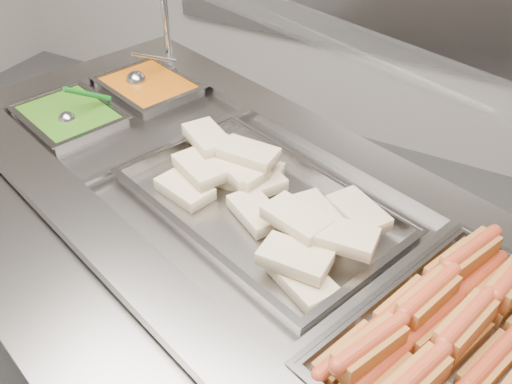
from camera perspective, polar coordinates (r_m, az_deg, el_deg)
The scene contains 11 objects.
steam_counter at distance 1.96m, azimuth -1.12°, elevation -11.53°, with size 2.29×1.57×1.00m.
tray_rail at distance 1.44m, azimuth -18.97°, elevation -10.89°, with size 1.99×1.03×0.06m.
sneeze_guard at distance 1.55m, azimuth 5.51°, elevation 15.95°, with size 1.84×0.92×0.49m.
pan_hotdogs at distance 1.35m, azimuth 19.33°, elevation -14.99°, with size 0.56×0.70×0.11m.
pan_wraps at distance 1.59m, azimuth 0.27°, elevation -1.74°, with size 0.86×0.67×0.08m.
pan_beans at distance 2.21m, azimuth -10.60°, elevation 9.52°, with size 0.40×0.36×0.11m.
pan_peas at distance 2.08m, azimuth -18.01°, elevation 6.38°, with size 0.40×0.36×0.11m.
hotdogs_in_buns at distance 1.31m, azimuth 18.78°, elevation -13.31°, with size 0.44×0.65×0.13m.
tortilla_wraps at distance 1.58m, azimuth -0.04°, elevation 0.32°, with size 0.71×0.54×0.11m.
ladle at distance 2.21m, azimuth -11.76°, elevation 10.96°, with size 0.11×0.21×0.15m.
serving_spoon at distance 2.03m, azimuth -18.01°, elevation 7.30°, with size 0.10×0.20×0.15m.
Camera 1 is at (0.68, -0.58, 1.98)m, focal length 40.00 mm.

